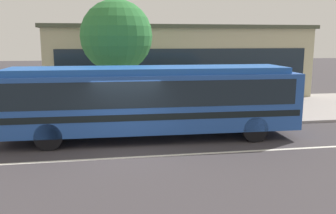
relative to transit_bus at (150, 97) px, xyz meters
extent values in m
plane|color=#3B373B|center=(-0.99, -1.53, -1.67)|extent=(120.00, 120.00, 0.00)
cube|color=#999391|center=(-0.99, 5.35, -1.61)|extent=(60.00, 8.00, 0.12)
cube|color=silver|center=(-0.99, -2.33, -1.67)|extent=(56.00, 0.16, 0.01)
cube|color=#2651A8|center=(-0.02, 0.00, -0.14)|extent=(11.78, 2.75, 2.21)
cube|color=#2055AD|center=(-0.02, 0.00, 1.08)|extent=(10.83, 2.43, 0.24)
cube|color=#19232D|center=(-0.02, 0.00, 0.30)|extent=(11.08, 2.75, 0.97)
cube|color=black|center=(-0.02, 0.00, -0.54)|extent=(11.54, 2.77, 0.24)
cube|color=#19232D|center=(5.79, -0.13, 0.30)|extent=(0.17, 2.19, 1.06)
cylinder|color=black|center=(3.99, 1.01, -1.17)|extent=(1.01, 0.30, 1.00)
cylinder|color=black|center=(3.94, -1.19, -1.17)|extent=(1.01, 0.30, 1.00)
cylinder|color=black|center=(-3.74, 1.19, -1.17)|extent=(1.01, 0.30, 1.00)
cylinder|color=black|center=(-3.79, -1.02, -1.17)|extent=(1.01, 0.30, 1.00)
cylinder|color=#382D38|center=(3.65, 2.38, -1.14)|extent=(0.14, 0.14, 0.83)
cylinder|color=#382D38|center=(3.58, 2.52, -1.14)|extent=(0.14, 0.14, 0.83)
cylinder|color=green|center=(3.62, 2.45, -0.40)|extent=(0.45, 0.45, 0.65)
sphere|color=tan|center=(3.62, 2.45, 0.04)|extent=(0.23, 0.23, 0.23)
cylinder|color=#3C2E41|center=(3.70, 2.80, -1.13)|extent=(0.14, 0.14, 0.84)
cylinder|color=#3C2E41|center=(3.74, 2.95, -1.13)|extent=(0.14, 0.14, 0.84)
cylinder|color=#C33144|center=(3.72, 2.88, -0.39)|extent=(0.40, 0.40, 0.64)
sphere|color=tan|center=(3.72, 2.88, 0.04)|extent=(0.23, 0.23, 0.23)
cylinder|color=navy|center=(1.63, 2.41, -1.14)|extent=(0.14, 0.14, 0.83)
cylinder|color=navy|center=(1.49, 2.33, -1.14)|extent=(0.14, 0.14, 0.83)
cylinder|color=gold|center=(1.56, 2.37, -0.41)|extent=(0.47, 0.47, 0.63)
sphere|color=tan|center=(1.56, 2.37, 0.01)|extent=(0.21, 0.21, 0.21)
cylinder|color=gray|center=(3.52, 2.12, -0.38)|extent=(0.08, 0.08, 2.35)
cube|color=yellow|center=(3.52, 2.12, 0.60)|extent=(0.14, 0.44, 0.56)
cylinder|color=brown|center=(-1.13, 4.42, -0.19)|extent=(0.36, 0.36, 2.72)
sphere|color=#2E7537|center=(-1.13, 4.42, 2.43)|extent=(3.60, 3.60, 3.60)
cube|color=tan|center=(3.26, 12.11, 0.64)|extent=(17.37, 7.83, 4.63)
cube|color=#19232D|center=(3.26, 8.17, 0.88)|extent=(15.98, 0.04, 1.67)
cube|color=#454B3A|center=(3.26, 12.11, 3.08)|extent=(17.77, 8.23, 0.24)
camera|label=1|loc=(-1.65, -14.03, 2.24)|focal=38.51mm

